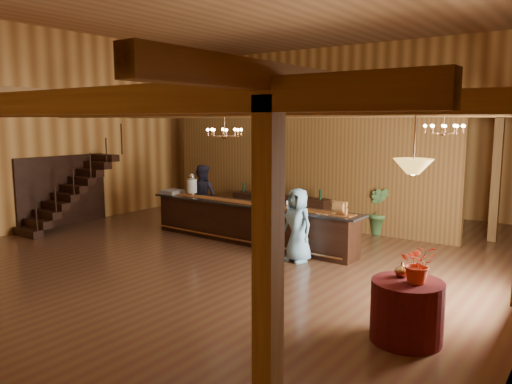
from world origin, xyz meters
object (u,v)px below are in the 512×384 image
Objects in this scene: tasting_bar at (249,223)px; floor_plant at (381,211)px; chandelier_right at (444,129)px; bartender at (273,207)px; beverage_dispenser at (192,185)px; round_table at (407,311)px; staff_second at (202,196)px; guest at (298,225)px; chandelier_left at (225,132)px; raffle_drum at (340,207)px; pendant_lamp at (413,166)px; backbar_shelf at (280,210)px.

floor_plant is (2.28, 2.74, 0.12)m from tasting_bar.
bartender is (-4.09, -0.06, -2.01)m from chandelier_right.
bartender is at bearing -179.13° from chandelier_right.
beverage_dispenser is 7.76m from round_table.
bartender is 0.93× the size of staff_second.
guest is (-2.50, -1.51, -2.04)m from chandelier_right.
chandelier_right is 4.55m from bartender.
beverage_dispenser reaches higher than tasting_bar.
chandelier_left reaches higher than tasting_bar.
chandelier_right is 3.56m from guest.
raffle_drum is 3.12m from chandelier_left.
beverage_dispenser is 0.48× the size of floor_plant.
floor_plant is at bearing -136.14° from bartender.
floor_plant is at bearing 51.94° from tasting_bar.
staff_second is (-0.21, 0.64, -0.40)m from beverage_dispenser.
chandelier_left is 4.70m from chandelier_right.
pendant_lamp is (2.52, -3.05, 1.23)m from raffle_drum.
raffle_drum is 0.22× the size of guest.
pendant_lamp reaches higher than tasting_bar.
round_table is at bearing -25.19° from chandelier_left.
tasting_bar is at bearing 147.68° from pendant_lamp.
beverage_dispenser is 1.76× the size of raffle_drum.
pendant_lamp reaches higher than floor_plant.
raffle_drum is 2.46m from bartender.
guest reaches higher than tasting_bar.
beverage_dispenser is 0.34× the size of staff_second.
backbar_shelf reaches higher than round_table.
bartender is at bearing 140.73° from pendant_lamp.
chandelier_right is 0.64× the size of floor_plant.
round_table is 1.98m from pendant_lamp.
floor_plant reaches higher than round_table.
tasting_bar is at bearing -77.49° from backbar_shelf.
bartender reaches higher than raffle_drum.
pendant_lamp is (0.71, -3.99, -0.43)m from chandelier_right.
floor_plant is at bearing 114.79° from round_table.
staff_second is (-2.05, 1.50, -1.84)m from chandelier_left.
pendant_lamp is 8.34m from staff_second.
raffle_drum is 0.35× the size of round_table.
chandelier_right is 0.51× the size of guest.
tasting_bar is 0.84m from bartender.
chandelier_right is 0.45× the size of staff_second.
beverage_dispenser is 0.20× the size of backbar_shelf.
pendant_lamp is at bearing 140.82° from bartender.
beverage_dispenser is at bearing -148.31° from floor_plant.
staff_second is at bearing 108.46° from beverage_dispenser.
chandelier_left is (-2.63, -0.63, 1.56)m from raffle_drum.
guest is (2.37, -2.98, 0.37)m from backbar_shelf.
bartender is at bearing 176.74° from staff_second.
pendant_lamp is 6.75m from floor_plant.
beverage_dispenser is 0.37× the size of bartender.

